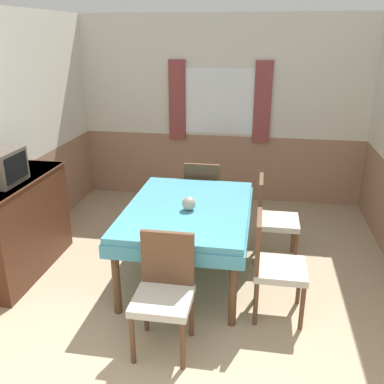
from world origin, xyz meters
TOP-DOWN VIEW (x-y plane):
  - wall_back at (-0.00, 4.61)m, footprint 4.43×0.10m
  - dining_table at (-0.08, 2.33)m, footprint 1.20×1.64m
  - chair_head_near at (-0.08, 1.29)m, footprint 0.44×0.44m
  - chair_right_far at (0.74, 2.83)m, footprint 0.44×0.44m
  - chair_head_window at (-0.08, 3.37)m, footprint 0.44×0.44m
  - chair_right_near at (0.74, 1.83)m, footprint 0.44×0.44m
  - sideboard at (-1.78, 2.14)m, footprint 0.46×1.32m
  - tv at (-1.78, 2.03)m, footprint 0.29×0.43m
  - vase at (-0.05, 2.23)m, footprint 0.13×0.13m

SIDE VIEW (x-z plane):
  - chair_head_near at x=-0.08m, z-range 0.04..0.97m
  - chair_right_far at x=0.74m, z-range 0.04..0.97m
  - chair_head_window at x=-0.08m, z-range 0.04..0.97m
  - chair_right_near at x=0.74m, z-range 0.04..0.97m
  - sideboard at x=-1.78m, z-range 0.01..1.01m
  - dining_table at x=-0.08m, z-range 0.28..1.04m
  - vase at x=-0.05m, z-range 0.76..0.90m
  - tv at x=-1.78m, z-range 1.01..1.32m
  - wall_back at x=0.00m, z-range 0.01..2.61m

